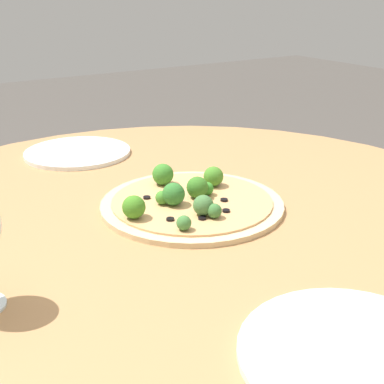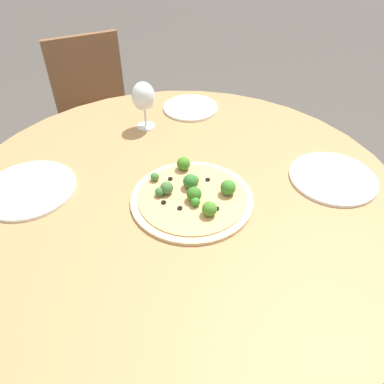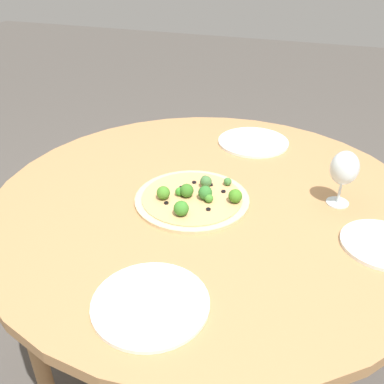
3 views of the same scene
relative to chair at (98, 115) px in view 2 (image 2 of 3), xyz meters
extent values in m
plane|color=#4C4742|center=(-1.02, -0.38, -0.47)|extent=(12.00, 12.00, 0.00)
cylinder|color=#A87A4C|center=(-1.02, -0.38, 0.27)|extent=(1.33, 1.33, 0.03)
cylinder|color=#A87A4C|center=(-1.43, -0.80, -0.11)|extent=(0.05, 0.05, 0.72)
cylinder|color=#A87A4C|center=(-0.60, -0.80, -0.11)|extent=(0.05, 0.05, 0.72)
cylinder|color=#A87A4C|center=(-0.60, 0.03, -0.11)|extent=(0.05, 0.05, 0.72)
cube|color=brown|center=(-0.06, -0.02, -0.04)|extent=(0.52, 0.52, 0.04)
cube|color=brown|center=(0.11, 0.04, 0.18)|extent=(0.16, 0.37, 0.41)
cylinder|color=brown|center=(-0.28, 0.08, -0.27)|extent=(0.04, 0.04, 0.41)
cylinder|color=brown|center=(-0.16, -0.24, -0.27)|extent=(0.04, 0.04, 0.41)
cylinder|color=brown|center=(0.04, 0.20, -0.27)|extent=(0.04, 0.04, 0.41)
cylinder|color=brown|center=(0.16, -0.12, -0.27)|extent=(0.04, 0.04, 0.41)
cylinder|color=#DBBC89|center=(-1.06, -0.42, 0.29)|extent=(0.35, 0.35, 0.01)
cylinder|color=tan|center=(-1.06, -0.42, 0.30)|extent=(0.30, 0.30, 0.00)
sphere|color=#397D29|center=(-1.05, -0.52, 0.32)|extent=(0.04, 0.04, 0.04)
sphere|color=#417039|center=(-1.04, -0.35, 0.32)|extent=(0.04, 0.04, 0.04)
sphere|color=#3E7636|center=(-0.97, -0.32, 0.31)|extent=(0.03, 0.03, 0.03)
sphere|color=#41822B|center=(-1.00, -0.43, 0.31)|extent=(0.03, 0.03, 0.03)
sphere|color=#3A7034|center=(-1.05, -0.33, 0.31)|extent=(0.03, 0.03, 0.03)
sphere|color=#407F21|center=(-0.93, -0.40, 0.32)|extent=(0.04, 0.04, 0.04)
sphere|color=#367022|center=(-1.07, -0.42, 0.32)|extent=(0.04, 0.04, 0.04)
sphere|color=#438026|center=(-1.13, -0.46, 0.32)|extent=(0.04, 0.04, 0.04)
sphere|color=#30712C|center=(-1.01, -0.42, 0.32)|extent=(0.04, 0.04, 0.04)
sphere|color=#368627|center=(-1.10, -0.42, 0.31)|extent=(0.03, 0.03, 0.03)
cylinder|color=black|center=(-1.11, -0.38, 0.30)|extent=(0.01, 0.01, 0.00)
cylinder|color=black|center=(-0.98, -0.36, 0.30)|extent=(0.01, 0.01, 0.00)
cylinder|color=black|center=(-1.08, -0.34, 0.30)|extent=(0.01, 0.01, 0.00)
cylinder|color=black|center=(-0.99, -0.47, 0.30)|extent=(0.01, 0.01, 0.00)
cylinder|color=black|center=(-1.12, -0.48, 0.30)|extent=(0.01, 0.01, 0.00)
cylinder|color=black|center=(-1.02, -0.34, 0.30)|extent=(0.01, 0.01, 0.00)
cylinder|color=silver|center=(-0.64, -0.29, 0.29)|extent=(0.07, 0.07, 0.00)
cylinder|color=silver|center=(-0.64, -0.29, 0.32)|extent=(0.01, 0.01, 0.06)
ellipsoid|color=silver|center=(-0.64, -0.29, 0.41)|extent=(0.08, 0.08, 0.10)
cylinder|color=white|center=(-0.97, 0.05, 0.29)|extent=(0.27, 0.27, 0.01)
cylinder|color=white|center=(-1.00, -0.85, 0.29)|extent=(0.26, 0.26, 0.01)
cylinder|color=white|center=(-0.52, -0.46, 0.29)|extent=(0.21, 0.21, 0.01)
camera|label=1|loc=(-0.55, 0.37, 0.69)|focal=50.00mm
camera|label=2|loc=(-1.85, -0.35, 0.99)|focal=35.00mm
camera|label=3|loc=(-0.69, -1.45, 0.98)|focal=40.00mm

